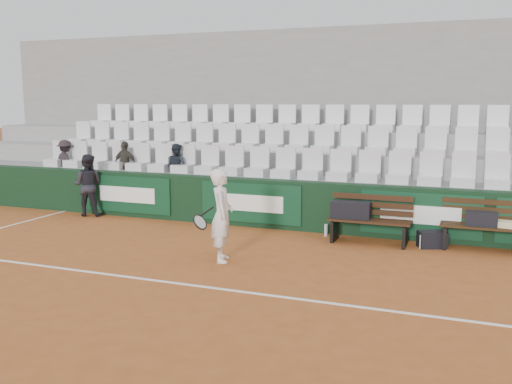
% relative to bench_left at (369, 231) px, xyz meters
% --- Properties ---
extents(ground, '(80.00, 80.00, 0.00)m').
position_rel_bench_left_xyz_m(ground, '(-2.35, -3.37, -0.23)').
color(ground, '#A75525').
rests_on(ground, ground).
extents(court_baseline, '(18.00, 0.06, 0.01)m').
position_rel_bench_left_xyz_m(court_baseline, '(-2.35, -3.37, -0.22)').
color(court_baseline, white).
rests_on(court_baseline, ground).
extents(back_barrier, '(18.00, 0.34, 1.00)m').
position_rel_bench_left_xyz_m(back_barrier, '(-2.28, 0.62, 0.28)').
color(back_barrier, black).
rests_on(back_barrier, ground).
extents(grandstand_tier_front, '(18.00, 0.95, 1.00)m').
position_rel_bench_left_xyz_m(grandstand_tier_front, '(-2.35, 1.26, 0.28)').
color(grandstand_tier_front, gray).
rests_on(grandstand_tier_front, ground).
extents(grandstand_tier_mid, '(18.00, 0.95, 1.45)m').
position_rel_bench_left_xyz_m(grandstand_tier_mid, '(-2.35, 2.21, 0.50)').
color(grandstand_tier_mid, '#999996').
rests_on(grandstand_tier_mid, ground).
extents(grandstand_tier_back, '(18.00, 0.95, 1.90)m').
position_rel_bench_left_xyz_m(grandstand_tier_back, '(-2.35, 3.16, 0.72)').
color(grandstand_tier_back, '#969593').
rests_on(grandstand_tier_back, ground).
extents(grandstand_rear_wall, '(18.00, 0.30, 4.40)m').
position_rel_bench_left_xyz_m(grandstand_rear_wall, '(-2.35, 3.78, 1.98)').
color(grandstand_rear_wall, gray).
rests_on(grandstand_rear_wall, ground).
extents(seat_row_front, '(11.90, 0.44, 0.63)m').
position_rel_bench_left_xyz_m(seat_row_front, '(-2.35, 1.08, 1.09)').
color(seat_row_front, silver).
rests_on(seat_row_front, grandstand_tier_front).
extents(seat_row_mid, '(11.90, 0.44, 0.63)m').
position_rel_bench_left_xyz_m(seat_row_mid, '(-2.35, 2.03, 1.54)').
color(seat_row_mid, silver).
rests_on(seat_row_mid, grandstand_tier_mid).
extents(seat_row_back, '(11.90, 0.44, 0.63)m').
position_rel_bench_left_xyz_m(seat_row_back, '(-2.35, 2.98, 1.99)').
color(seat_row_back, white).
rests_on(seat_row_back, grandstand_tier_back).
extents(bench_left, '(1.50, 0.56, 0.45)m').
position_rel_bench_left_xyz_m(bench_left, '(0.00, 0.00, 0.00)').
color(bench_left, '#361E10').
rests_on(bench_left, ground).
extents(bench_right, '(1.50, 0.56, 0.45)m').
position_rel_bench_left_xyz_m(bench_right, '(1.98, 0.22, 0.00)').
color(bench_right, '#372210').
rests_on(bench_right, ground).
extents(sports_bag_left, '(0.74, 0.35, 0.31)m').
position_rel_bench_left_xyz_m(sports_bag_left, '(-0.36, 0.02, 0.38)').
color(sports_bag_left, black).
rests_on(sports_bag_left, bench_left).
extents(sports_bag_right, '(0.53, 0.25, 0.25)m').
position_rel_bench_left_xyz_m(sports_bag_right, '(1.91, 0.18, 0.35)').
color(sports_bag_right, black).
rests_on(sports_bag_right, bench_right).
extents(towel, '(0.42, 0.33, 0.10)m').
position_rel_bench_left_xyz_m(towel, '(2.29, 0.22, 0.28)').
color(towel, beige).
rests_on(towel, bench_right).
extents(sports_bag_ground, '(0.57, 0.47, 0.30)m').
position_rel_bench_left_xyz_m(sports_bag_ground, '(1.11, 0.11, -0.08)').
color(sports_bag_ground, black).
rests_on(sports_bag_ground, ground).
extents(water_bottle_near, '(0.07, 0.07, 0.24)m').
position_rel_bench_left_xyz_m(water_bottle_near, '(-0.89, 0.27, -0.10)').
color(water_bottle_near, silver).
rests_on(water_bottle_near, ground).
extents(water_bottle_far, '(0.07, 0.07, 0.25)m').
position_rel_bench_left_xyz_m(water_bottle_far, '(0.94, -0.04, -0.10)').
color(water_bottle_far, silver).
rests_on(water_bottle_far, ground).
extents(tennis_player, '(0.77, 0.66, 1.53)m').
position_rel_bench_left_xyz_m(tennis_player, '(-2.05, -2.04, 0.54)').
color(tennis_player, white).
rests_on(tennis_player, ground).
extents(ball_kid, '(0.80, 0.69, 1.42)m').
position_rel_bench_left_xyz_m(ball_kid, '(-6.48, 0.27, 0.48)').
color(ball_kid, black).
rests_on(ball_kid, ground).
extents(spectator_a, '(0.81, 0.63, 1.11)m').
position_rel_bench_left_xyz_m(spectator_a, '(-7.78, 1.13, 1.33)').
color(spectator_a, black).
rests_on(spectator_a, grandstand_tier_front).
extents(spectator_b, '(0.66, 0.28, 1.12)m').
position_rel_bench_left_xyz_m(spectator_b, '(-6.03, 1.13, 1.33)').
color(spectator_b, '#35302A').
rests_on(spectator_b, grandstand_tier_front).
extents(spectator_c, '(0.62, 0.54, 1.10)m').
position_rel_bench_left_xyz_m(spectator_c, '(-4.65, 1.13, 1.33)').
color(spectator_c, '#1D222B').
rests_on(spectator_c, grandstand_tier_front).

